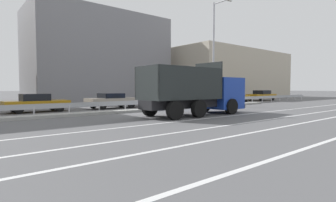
{
  "coord_description": "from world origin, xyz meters",
  "views": [
    {
      "loc": [
        -9.88,
        -14.57,
        1.74
      ],
      "look_at": [
        1.64,
        -0.41,
        0.83
      ],
      "focal_mm": 28.0,
      "sensor_mm": 36.0,
      "label": 1
    }
  ],
  "objects_px": {
    "median_road_sign": "(200,93)",
    "dump_truck": "(205,95)",
    "parked_car_3": "(36,103)",
    "street_lamp_1": "(215,50)",
    "parked_car_7": "(233,97)",
    "parked_car_6": "(200,97)",
    "parked_car_4": "(112,100)",
    "parked_car_5": "(159,99)",
    "parked_car_8": "(261,95)"
  },
  "relations": [
    {
      "from": "parked_car_6",
      "to": "parked_car_3",
      "type": "bearing_deg",
      "value": 87.54
    },
    {
      "from": "parked_car_6",
      "to": "parked_car_7",
      "type": "xyz_separation_m",
      "value": [
        5.9,
        -0.06,
        -0.06
      ]
    },
    {
      "from": "parked_car_3",
      "to": "parked_car_4",
      "type": "distance_m",
      "value": 5.89
    },
    {
      "from": "street_lamp_1",
      "to": "parked_car_6",
      "type": "distance_m",
      "value": 6.13
    },
    {
      "from": "median_road_sign",
      "to": "parked_car_4",
      "type": "xyz_separation_m",
      "value": [
        -6.53,
        4.06,
        -0.62
      ]
    },
    {
      "from": "street_lamp_1",
      "to": "parked_car_5",
      "type": "bearing_deg",
      "value": 133.78
    },
    {
      "from": "street_lamp_1",
      "to": "dump_truck",
      "type": "bearing_deg",
      "value": -143.95
    },
    {
      "from": "median_road_sign",
      "to": "parked_car_3",
      "type": "height_order",
      "value": "median_road_sign"
    },
    {
      "from": "parked_car_4",
      "to": "parked_car_5",
      "type": "xyz_separation_m",
      "value": [
        4.92,
        -0.18,
        0.0
      ]
    },
    {
      "from": "parked_car_8",
      "to": "median_road_sign",
      "type": "bearing_deg",
      "value": 103.4
    },
    {
      "from": "street_lamp_1",
      "to": "parked_car_3",
      "type": "xyz_separation_m",
      "value": [
        -14.46,
        4.26,
        -4.64
      ]
    },
    {
      "from": "median_road_sign",
      "to": "parked_car_6",
      "type": "relative_size",
      "value": 0.57
    },
    {
      "from": "dump_truck",
      "to": "parked_car_7",
      "type": "relative_size",
      "value": 1.72
    },
    {
      "from": "median_road_sign",
      "to": "dump_truck",
      "type": "bearing_deg",
      "value": -132.96
    },
    {
      "from": "parked_car_8",
      "to": "parked_car_3",
      "type": "bearing_deg",
      "value": 89.25
    },
    {
      "from": "median_road_sign",
      "to": "parked_car_5",
      "type": "distance_m",
      "value": 4.24
    },
    {
      "from": "parked_car_3",
      "to": "parked_car_5",
      "type": "distance_m",
      "value": 10.82
    },
    {
      "from": "dump_truck",
      "to": "median_road_sign",
      "type": "xyz_separation_m",
      "value": [
        4.09,
        4.39,
        0.02
      ]
    },
    {
      "from": "dump_truck",
      "to": "parked_car_5",
      "type": "distance_m",
      "value": 8.65
    },
    {
      "from": "dump_truck",
      "to": "parked_car_3",
      "type": "distance_m",
      "value": 12.08
    },
    {
      "from": "parked_car_3",
      "to": "parked_car_6",
      "type": "relative_size",
      "value": 1.04
    },
    {
      "from": "parked_car_3",
      "to": "parked_car_4",
      "type": "bearing_deg",
      "value": 86.06
    },
    {
      "from": "parked_car_3",
      "to": "parked_car_7",
      "type": "relative_size",
      "value": 0.98
    },
    {
      "from": "median_road_sign",
      "to": "parked_car_3",
      "type": "xyz_separation_m",
      "value": [
        -12.42,
        4.33,
        -0.62
      ]
    },
    {
      "from": "median_road_sign",
      "to": "parked_car_5",
      "type": "bearing_deg",
      "value": 112.53
    },
    {
      "from": "parked_car_6",
      "to": "parked_car_8",
      "type": "distance_m",
      "value": 12.19
    },
    {
      "from": "parked_car_4",
      "to": "parked_car_6",
      "type": "distance_m",
      "value": 10.39
    },
    {
      "from": "parked_car_3",
      "to": "median_road_sign",
      "type": "bearing_deg",
      "value": 69.47
    },
    {
      "from": "street_lamp_1",
      "to": "parked_car_7",
      "type": "xyz_separation_m",
      "value": [
        7.71,
        3.57,
        -4.66
      ]
    },
    {
      "from": "street_lamp_1",
      "to": "parked_car_4",
      "type": "relative_size",
      "value": 2.21
    },
    {
      "from": "street_lamp_1",
      "to": "parked_car_6",
      "type": "relative_size",
      "value": 2.32
    },
    {
      "from": "parked_car_6",
      "to": "parked_car_7",
      "type": "relative_size",
      "value": 0.94
    },
    {
      "from": "parked_car_6",
      "to": "parked_car_7",
      "type": "bearing_deg",
      "value": -90.87
    },
    {
      "from": "parked_car_4",
      "to": "parked_car_7",
      "type": "distance_m",
      "value": 16.29
    },
    {
      "from": "street_lamp_1",
      "to": "parked_car_7",
      "type": "relative_size",
      "value": 2.18
    },
    {
      "from": "parked_car_5",
      "to": "parked_car_8",
      "type": "relative_size",
      "value": 0.88
    },
    {
      "from": "street_lamp_1",
      "to": "parked_car_3",
      "type": "distance_m",
      "value": 15.77
    },
    {
      "from": "parked_car_8",
      "to": "parked_car_6",
      "type": "bearing_deg",
      "value": 90.29
    },
    {
      "from": "parked_car_5",
      "to": "parked_car_4",
      "type": "bearing_deg",
      "value": -90.45
    },
    {
      "from": "parked_car_5",
      "to": "parked_car_6",
      "type": "relative_size",
      "value": 1.01
    },
    {
      "from": "parked_car_4",
      "to": "parked_car_7",
      "type": "bearing_deg",
      "value": 87.14
    },
    {
      "from": "parked_car_5",
      "to": "parked_car_6",
      "type": "bearing_deg",
      "value": 89.88
    },
    {
      "from": "median_road_sign",
      "to": "street_lamp_1",
      "type": "relative_size",
      "value": 0.25
    },
    {
      "from": "parked_car_4",
      "to": "parked_car_3",
      "type": "bearing_deg",
      "value": -94.03
    },
    {
      "from": "parked_car_6",
      "to": "dump_truck",
      "type": "bearing_deg",
      "value": 135.32
    },
    {
      "from": "parked_car_4",
      "to": "parked_car_5",
      "type": "height_order",
      "value": "parked_car_5"
    },
    {
      "from": "dump_truck",
      "to": "parked_car_5",
      "type": "height_order",
      "value": "dump_truck"
    },
    {
      "from": "median_road_sign",
      "to": "parked_car_6",
      "type": "distance_m",
      "value": 5.37
    },
    {
      "from": "street_lamp_1",
      "to": "parked_car_5",
      "type": "distance_m",
      "value": 7.02
    },
    {
      "from": "dump_truck",
      "to": "parked_car_3",
      "type": "height_order",
      "value": "dump_truck"
    }
  ]
}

